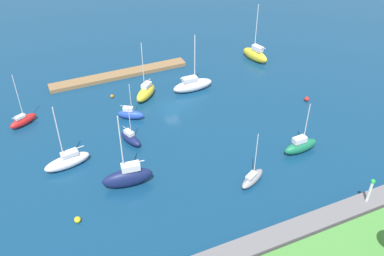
% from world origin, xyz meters
% --- Properties ---
extents(water, '(160.00, 160.00, 0.00)m').
position_xyz_m(water, '(0.00, 0.00, 0.00)').
color(water, navy).
rests_on(water, ground).
extents(pier_dock, '(27.38, 2.73, 0.74)m').
position_xyz_m(pier_dock, '(5.17, -14.89, 0.37)').
color(pier_dock, olive).
rests_on(pier_dock, ground).
extents(breakwater, '(60.37, 2.79, 1.35)m').
position_xyz_m(breakwater, '(0.00, 32.44, 0.68)').
color(breakwater, slate).
rests_on(breakwater, ground).
extents(harbor_beacon, '(0.56, 0.56, 3.73)m').
position_xyz_m(harbor_beacon, '(-14.28, 32.44, 3.50)').
color(harbor_beacon, silver).
rests_on(harbor_beacon, breakwater).
extents(sailboat_yellow_off_beacon, '(3.61, 6.83, 12.02)m').
position_xyz_m(sailboat_yellow_off_beacon, '(-22.79, -9.89, 1.42)').
color(sailboat_yellow_off_beacon, yellow).
rests_on(sailboat_yellow_off_beacon, water).
extents(sailboat_navy_lone_south, '(3.01, 4.79, 6.74)m').
position_xyz_m(sailboat_navy_lone_south, '(9.55, 6.53, 0.83)').
color(sailboat_navy_lone_south, '#141E4C').
rests_on(sailboat_navy_lone_south, water).
extents(sailboat_white_far_north, '(7.71, 2.23, 11.07)m').
position_xyz_m(sailboat_white_far_north, '(-5.78, -3.99, 1.26)').
color(sailboat_white_far_north, white).
rests_on(sailboat_white_far_north, water).
extents(sailboat_green_along_channel, '(5.93, 2.03, 8.59)m').
position_xyz_m(sailboat_green_along_channel, '(-13.46, 19.23, 1.15)').
color(sailboat_green_along_channel, '#19724C').
rests_on(sailboat_green_along_channel, water).
extents(sailboat_red_near_pier, '(4.99, 3.49, 9.39)m').
position_xyz_m(sailboat_red_near_pier, '(24.43, -5.32, 0.90)').
color(sailboat_red_near_pier, red).
rests_on(sailboat_red_near_pier, water).
extents(sailboat_gray_west_end, '(4.98, 3.52, 8.35)m').
position_xyz_m(sailboat_gray_west_end, '(-3.27, 22.20, 0.77)').
color(sailboat_gray_west_end, gray).
rests_on(sailboat_gray_west_end, water).
extents(sailboat_blue_lone_north, '(4.62, 3.60, 6.77)m').
position_xyz_m(sailboat_blue_lone_north, '(7.58, 0.15, 0.92)').
color(sailboat_blue_lone_north, '#2347B2').
rests_on(sailboat_blue_lone_north, water).
extents(sailboat_yellow_center_basin, '(5.52, 5.24, 11.08)m').
position_xyz_m(sailboat_yellow_center_basin, '(3.07, -5.01, 1.24)').
color(sailboat_yellow_center_basin, yellow).
rests_on(sailboat_yellow_center_basin, water).
extents(sailboat_navy_far_south, '(7.22, 2.86, 11.73)m').
position_xyz_m(sailboat_navy_far_south, '(12.74, 15.65, 1.53)').
color(sailboat_navy_far_south, '#141E4C').
rests_on(sailboat_navy_far_south, water).
extents(sailboat_white_by_breakwater, '(6.97, 2.99, 10.61)m').
position_xyz_m(sailboat_white_by_breakwater, '(19.70, 8.36, 1.11)').
color(sailboat_white_by_breakwater, white).
rests_on(sailboat_white_by_breakwater, water).
extents(mooring_buoy_yellow, '(0.84, 0.84, 0.84)m').
position_xyz_m(mooring_buoy_yellow, '(20.66, 19.54, 0.42)').
color(mooring_buoy_yellow, yellow).
rests_on(mooring_buoy_yellow, water).
extents(mooring_buoy_orange, '(0.61, 0.61, 0.61)m').
position_xyz_m(mooring_buoy_orange, '(8.69, -7.76, 0.31)').
color(mooring_buoy_orange, orange).
rests_on(mooring_buoy_orange, water).
extents(mooring_buoy_red, '(0.85, 0.85, 0.85)m').
position_xyz_m(mooring_buoy_red, '(-23.17, 7.69, 0.42)').
color(mooring_buoy_red, red).
rests_on(mooring_buoy_red, water).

